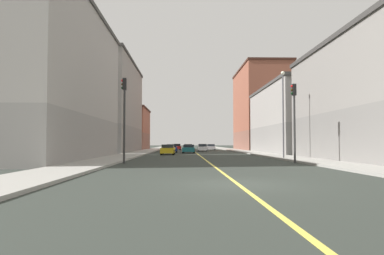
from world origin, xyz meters
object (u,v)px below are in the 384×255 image
object	(u,v)px
building_left_mid	(294,120)
car_orange	(188,147)
building_right_midblock	(107,107)
building_right_distant	(127,129)
street_lamp_left_near	(283,106)
car_red	(176,147)
car_silver	(211,147)
traffic_light_left_near	(294,112)
building_right_corner	(47,82)
building_left_far	(261,109)
car_teal	(189,149)
car_yellow	(168,150)
traffic_light_right_near	(124,109)
car_blue	(172,148)
car_white	(203,148)

from	to	relation	value
building_left_mid	car_orange	bearing A→B (deg)	124.51
building_right_midblock	building_right_distant	xyz separation A→B (m)	(0.00, 22.20, -2.77)
street_lamp_left_near	car_orange	distance (m)	43.38
car_red	car_silver	distance (m)	7.62
car_orange	car_silver	bearing A→B (deg)	10.46
car_silver	car_red	bearing A→B (deg)	170.13
traffic_light_left_near	car_silver	distance (m)	49.96
building_right_distant	street_lamp_left_near	bearing A→B (deg)	-65.05
building_right_corner	building_right_midblock	distance (m)	26.28
street_lamp_left_near	car_red	bearing A→B (deg)	103.89
building_left_far	car_silver	xyz separation A→B (m)	(-10.67, 0.96, -8.18)
building_left_mid	building_right_corner	world-z (taller)	building_right_corner
building_right_midblock	car_teal	world-z (taller)	building_right_midblock
building_left_far	car_yellow	size ratio (longest dim) A/B	5.17
traffic_light_right_near	car_yellow	size ratio (longest dim) A/B	1.62
building_right_midblock	car_blue	size ratio (longest dim) A/B	5.41
building_right_corner	building_right_distant	bearing A→B (deg)	90.00
building_left_mid	car_teal	distance (m)	16.50
traffic_light_left_near	car_blue	size ratio (longest dim) A/B	1.38
building_right_distant	car_blue	distance (m)	25.72
building_right_distant	car_red	xyz separation A→B (m)	(11.24, -3.31, -4.09)
car_yellow	car_silver	bearing A→B (deg)	75.04
building_right_midblock	traffic_light_right_near	distance (m)	33.38
building_right_midblock	street_lamp_left_near	bearing A→B (deg)	-49.04
building_left_far	car_orange	xyz separation A→B (m)	(-15.65, 0.04, -8.17)
building_left_mid	building_right_distant	xyz separation A→B (m)	(-29.41, 28.30, -0.34)
car_blue	building_left_mid	bearing A→B (deg)	-15.98
building_left_mid	car_orange	distance (m)	27.98
building_left_mid	car_teal	bearing A→B (deg)	175.72
traffic_light_left_near	car_yellow	distance (m)	22.53
car_yellow	car_orange	size ratio (longest dim) A/B	0.91
car_yellow	car_red	world-z (taller)	car_yellow
car_silver	car_yellow	bearing A→B (deg)	-104.96
street_lamp_left_near	traffic_light_left_near	bearing A→B (deg)	-98.80
building_left_mid	traffic_light_right_near	distance (m)	33.68
building_right_midblock	car_silver	distance (m)	26.61
car_yellow	car_white	bearing A→B (deg)	73.72
car_orange	building_left_far	bearing A→B (deg)	-0.14
building_left_mid	car_yellow	xyz separation A→B (m)	(-18.72, -6.47, -4.41)
car_silver	traffic_light_right_near	bearing A→B (deg)	-102.02
car_orange	street_lamp_left_near	bearing A→B (deg)	-78.65
building_left_mid	car_white	xyz separation A→B (m)	(-13.10, 12.79, -4.42)
building_right_distant	car_yellow	size ratio (longest dim) A/B	3.93
car_white	car_teal	distance (m)	11.92
building_left_far	building_right_corner	world-z (taller)	building_left_far
building_left_far	car_red	size ratio (longest dim) A/B	4.55
street_lamp_left_near	car_blue	world-z (taller)	street_lamp_left_near
car_teal	car_white	bearing A→B (deg)	76.67
car_blue	car_orange	bearing A→B (deg)	80.42
car_silver	car_teal	bearing A→B (deg)	-102.97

